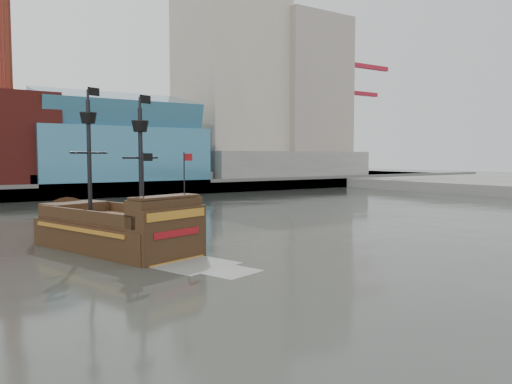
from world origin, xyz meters
TOP-DOWN VIEW (x-y plane):
  - ground at (0.00, 0.00)m, footprint 400.00×400.00m
  - promenade_far at (0.00, 92.00)m, footprint 220.00×60.00m
  - seawall at (0.00, 62.50)m, footprint 220.00×1.00m
  - skyline at (5.21, 84.56)m, footprint 149.00×45.00m
  - crane_a at (78.63, 82.00)m, footprint 22.50×4.00m
  - crane_b at (88.23, 92.00)m, footprint 19.10×4.00m
  - pirate_ship at (-8.11, 15.75)m, footprint 9.91×17.86m

SIDE VIEW (x-z plane):
  - ground at x=0.00m, z-range 0.00..0.00m
  - promenade_far at x=0.00m, z-range 0.00..2.00m
  - pirate_ship at x=-8.11m, z-range -5.25..7.57m
  - seawall at x=0.00m, z-range 0.00..2.60m
  - crane_b at x=88.23m, z-range 2.45..28.70m
  - crane_a at x=78.63m, z-range 2.99..35.24m
  - skyline at x=5.21m, z-range -6.45..55.55m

